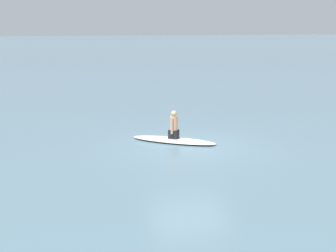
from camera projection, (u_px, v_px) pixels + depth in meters
The scene contains 3 objects.
ground_plane at pixel (190, 146), 15.08m from camera, with size 400.00×400.00×0.00m, color slate.
surfboard at pixel (174, 140), 15.61m from camera, with size 2.88×0.78×0.12m, color silver.
person_paddler at pixel (174, 126), 15.52m from camera, with size 0.39×0.38×0.92m.
Camera 1 is at (-4.70, -13.87, 3.69)m, focal length 51.07 mm.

